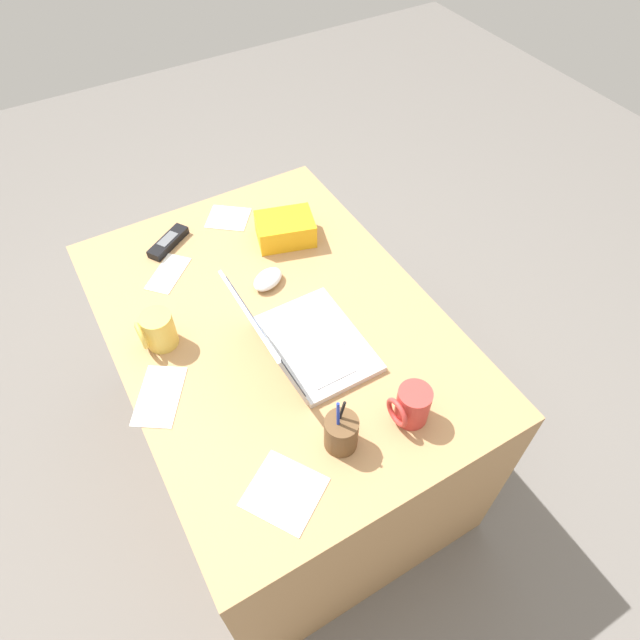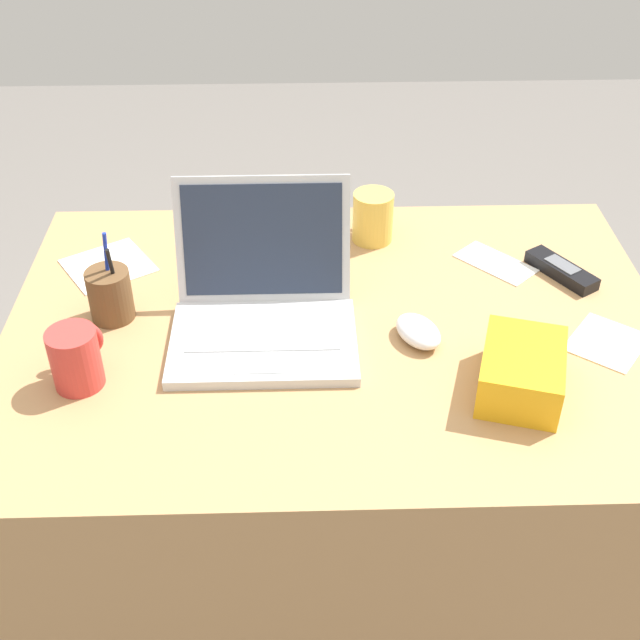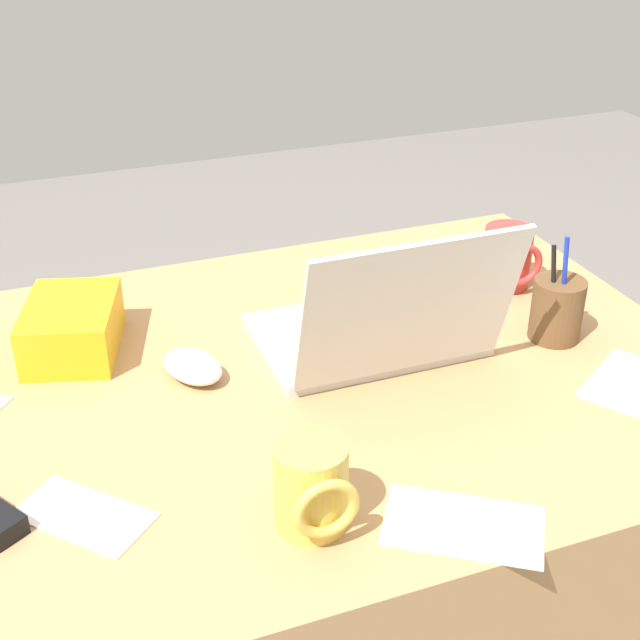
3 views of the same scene
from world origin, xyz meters
name	(u,v)px [view 3 (image 3 of 3)]	position (x,y,z in m)	size (l,w,h in m)	color
desk	(300,562)	(0.00, 0.00, 0.35)	(1.17, 0.84, 0.71)	tan
laptop	(379,326)	(-0.13, -0.01, 0.76)	(0.32, 0.29, 0.23)	silver
computer_mouse	(193,366)	(0.14, -0.05, 0.73)	(0.06, 0.10, 0.04)	white
coffee_mug_white	(312,487)	(0.08, 0.29, 0.76)	(0.08, 0.09, 0.10)	#E0BC4C
coffee_mug_tall	(508,258)	(-0.42, -0.14, 0.76)	(0.08, 0.09, 0.10)	#C63833
pen_holder	(557,309)	(-0.40, 0.04, 0.76)	(0.08, 0.08, 0.17)	brown
snack_bag	(72,328)	(0.28, -0.18, 0.75)	(0.13, 0.17, 0.08)	#F2AD19
paper_note_left	(84,515)	(0.32, 0.19, 0.71)	(0.08, 0.15, 0.00)	white
paper_note_front	(463,525)	(-0.07, 0.35, 0.71)	(0.17, 0.10, 0.00)	white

